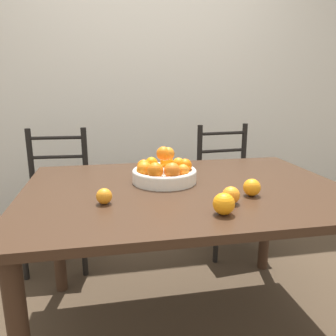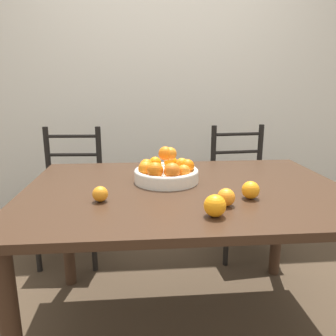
{
  "view_description": "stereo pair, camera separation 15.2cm",
  "coord_description": "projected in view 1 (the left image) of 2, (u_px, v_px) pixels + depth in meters",
  "views": [
    {
      "loc": [
        -0.36,
        -1.45,
        1.24
      ],
      "look_at": [
        -0.08,
        0.0,
        0.87
      ],
      "focal_mm": 35.0,
      "sensor_mm": 36.0,
      "label": 1
    },
    {
      "loc": [
        -0.21,
        -1.47,
        1.24
      ],
      "look_at": [
        -0.08,
        0.0,
        0.87
      ],
      "focal_mm": 35.0,
      "sensor_mm": 36.0,
      "label": 2
    }
  ],
  "objects": [
    {
      "name": "orange_loose_0",
      "position": [
        231.0,
        195.0,
        1.32
      ],
      "size": [
        0.07,
        0.07,
        0.07
      ],
      "color": "orange",
      "rests_on": "dining_table"
    },
    {
      "name": "chair_right",
      "position": [
        228.0,
        190.0,
        2.52
      ],
      "size": [
        0.45,
        0.43,
        0.95
      ],
      "rotation": [
        0.0,
        0.0,
        0.09
      ],
      "color": "black",
      "rests_on": "ground_plane"
    },
    {
      "name": "ground_plane",
      "position": [
        184.0,
        325.0,
        1.75
      ],
      "size": [
        12.0,
        12.0,
        0.0
      ],
      "primitive_type": "plane",
      "color": "#423323"
    },
    {
      "name": "fruit_bowl",
      "position": [
        164.0,
        171.0,
        1.62
      ],
      "size": [
        0.32,
        0.32,
        0.18
      ],
      "color": "silver",
      "rests_on": "dining_table"
    },
    {
      "name": "wall_back",
      "position": [
        145.0,
        79.0,
        2.92
      ],
      "size": [
        8.0,
        0.06,
        2.6
      ],
      "color": "silver",
      "rests_on": "ground_plane"
    },
    {
      "name": "chair_left",
      "position": [
        57.0,
        200.0,
        2.29
      ],
      "size": [
        0.44,
        0.42,
        0.95
      ],
      "rotation": [
        0.0,
        0.0,
        -0.05
      ],
      "color": "black",
      "rests_on": "ground_plane"
    },
    {
      "name": "orange_loose_2",
      "position": [
        252.0,
        187.0,
        1.42
      ],
      "size": [
        0.08,
        0.08,
        0.08
      ],
      "color": "orange",
      "rests_on": "dining_table"
    },
    {
      "name": "orange_loose_1",
      "position": [
        104.0,
        196.0,
        1.32
      ],
      "size": [
        0.06,
        0.06,
        0.06
      ],
      "color": "orange",
      "rests_on": "dining_table"
    },
    {
      "name": "orange_loose_3",
      "position": [
        224.0,
        204.0,
        1.21
      ],
      "size": [
        0.08,
        0.08,
        0.08
      ],
      "color": "orange",
      "rests_on": "dining_table"
    },
    {
      "name": "dining_table",
      "position": [
        185.0,
        205.0,
        1.58
      ],
      "size": [
        1.51,
        1.07,
        0.77
      ],
      "color": "#382316",
      "rests_on": "ground_plane"
    }
  ]
}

